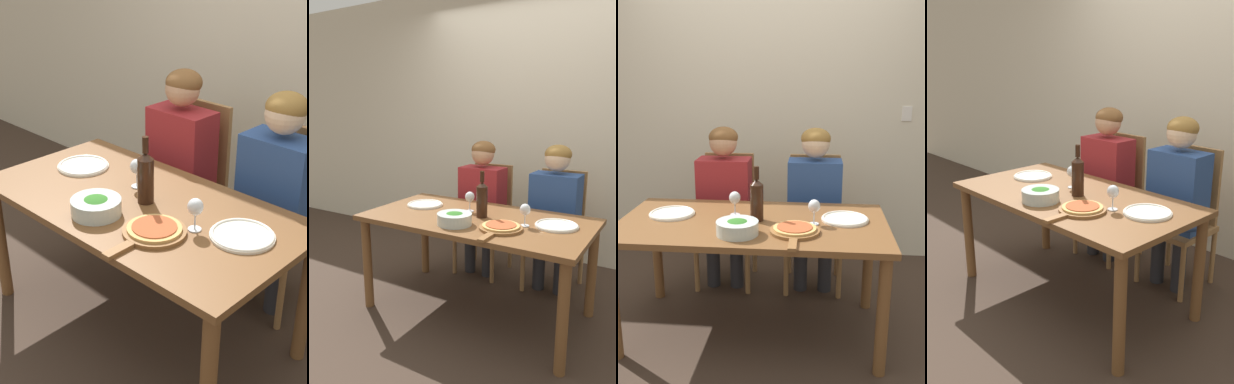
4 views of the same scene
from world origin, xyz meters
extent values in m
plane|color=#3D2D23|center=(0.00, 0.00, 0.00)|extent=(40.00, 40.00, 0.00)
cube|color=beige|center=(0.00, 1.33, 1.35)|extent=(10.00, 0.05, 2.70)
cube|color=brown|center=(0.00, 0.00, 0.71)|extent=(1.60, 0.84, 0.04)
cylinder|color=brown|center=(-0.74, -0.36, 0.35)|extent=(0.07, 0.07, 0.69)
cylinder|color=brown|center=(0.74, -0.36, 0.35)|extent=(0.07, 0.07, 0.69)
cylinder|color=brown|center=(-0.74, 0.36, 0.35)|extent=(0.07, 0.07, 0.69)
cylinder|color=brown|center=(0.74, 0.36, 0.35)|extent=(0.07, 0.07, 0.69)
cube|color=#9E7042|center=(-0.30, 0.66, 0.42)|extent=(0.42, 0.42, 0.04)
cube|color=#9E7042|center=(-0.30, 0.85, 0.71)|extent=(0.38, 0.03, 0.54)
cylinder|color=#9E7042|center=(-0.49, 0.47, 0.20)|extent=(0.04, 0.04, 0.40)
cylinder|color=#9E7042|center=(-0.11, 0.47, 0.20)|extent=(0.04, 0.04, 0.40)
cylinder|color=#9E7042|center=(-0.49, 0.85, 0.20)|extent=(0.04, 0.04, 0.40)
cylinder|color=#9E7042|center=(-0.11, 0.85, 0.20)|extent=(0.04, 0.04, 0.40)
cube|color=#9E7042|center=(0.36, 0.66, 0.42)|extent=(0.42, 0.42, 0.04)
cube|color=#9E7042|center=(0.36, 0.85, 0.71)|extent=(0.38, 0.03, 0.54)
cylinder|color=#9E7042|center=(0.17, 0.47, 0.20)|extent=(0.04, 0.04, 0.40)
cylinder|color=#9E7042|center=(0.55, 0.47, 0.20)|extent=(0.04, 0.04, 0.40)
cylinder|color=#9E7042|center=(0.17, 0.85, 0.20)|extent=(0.04, 0.04, 0.40)
cylinder|color=#9E7042|center=(0.55, 0.85, 0.20)|extent=(0.04, 0.04, 0.40)
cylinder|color=#28282D|center=(-0.39, 0.58, 0.22)|extent=(0.10, 0.10, 0.44)
cylinder|color=#28282D|center=(-0.21, 0.58, 0.22)|extent=(0.10, 0.10, 0.44)
cube|color=maroon|center=(-0.30, 0.64, 0.71)|extent=(0.38, 0.22, 0.54)
cylinder|color=maroon|center=(-0.50, 0.39, 0.56)|extent=(0.07, 0.31, 0.14)
cylinder|color=maroon|center=(-0.10, 0.39, 0.56)|extent=(0.07, 0.31, 0.14)
sphere|color=tan|center=(-0.30, 0.64, 1.10)|extent=(0.20, 0.20, 0.20)
ellipsoid|color=brown|center=(-0.30, 0.65, 1.13)|extent=(0.21, 0.21, 0.15)
cylinder|color=#28282D|center=(0.27, 0.58, 0.22)|extent=(0.10, 0.10, 0.44)
cylinder|color=#28282D|center=(0.45, 0.58, 0.22)|extent=(0.10, 0.10, 0.44)
cube|color=navy|center=(0.36, 0.64, 0.71)|extent=(0.38, 0.22, 0.54)
cylinder|color=navy|center=(0.16, 0.39, 0.56)|extent=(0.07, 0.31, 0.14)
cylinder|color=navy|center=(0.56, 0.39, 0.56)|extent=(0.07, 0.31, 0.14)
sphere|color=beige|center=(0.36, 0.64, 1.10)|extent=(0.20, 0.20, 0.20)
ellipsoid|color=olive|center=(0.36, 0.65, 1.13)|extent=(0.21, 0.21, 0.15)
cylinder|color=black|center=(0.03, 0.02, 0.84)|extent=(0.08, 0.08, 0.22)
cone|color=black|center=(0.03, 0.02, 0.97)|extent=(0.08, 0.08, 0.03)
cylinder|color=black|center=(0.03, 0.02, 1.02)|extent=(0.03, 0.03, 0.08)
cylinder|color=silver|center=(-0.05, -0.23, 0.77)|extent=(0.23, 0.23, 0.08)
ellipsoid|color=#2D6B23|center=(-0.05, -0.23, 0.77)|extent=(0.19, 0.19, 0.08)
cylinder|color=silver|center=(-0.51, 0.07, 0.73)|extent=(0.28, 0.28, 0.01)
torus|color=silver|center=(-0.51, 0.07, 0.74)|extent=(0.27, 0.27, 0.02)
cylinder|color=silver|center=(0.55, 0.07, 0.73)|extent=(0.28, 0.28, 0.01)
torus|color=silver|center=(0.55, 0.07, 0.74)|extent=(0.27, 0.27, 0.02)
cylinder|color=brown|center=(0.26, -0.16, 0.74)|extent=(0.28, 0.28, 0.02)
cube|color=brown|center=(0.26, -0.37, 0.74)|extent=(0.04, 0.14, 0.02)
cylinder|color=tan|center=(0.26, -0.16, 0.75)|extent=(0.24, 0.24, 0.01)
cylinder|color=#AD4C28|center=(0.26, -0.16, 0.76)|extent=(0.20, 0.20, 0.01)
cylinder|color=silver|center=(-0.12, 0.11, 0.73)|extent=(0.06, 0.06, 0.01)
cylinder|color=silver|center=(-0.12, 0.11, 0.77)|extent=(0.01, 0.01, 0.07)
ellipsoid|color=silver|center=(-0.12, 0.11, 0.84)|extent=(0.07, 0.07, 0.08)
ellipsoid|color=maroon|center=(-0.12, 0.11, 0.83)|extent=(0.06, 0.06, 0.03)
cylinder|color=silver|center=(0.37, -0.02, 0.73)|extent=(0.06, 0.06, 0.01)
cylinder|color=silver|center=(0.37, -0.02, 0.77)|extent=(0.01, 0.01, 0.07)
ellipsoid|color=silver|center=(0.37, -0.02, 0.84)|extent=(0.07, 0.07, 0.08)
ellipsoid|color=maroon|center=(0.37, -0.02, 0.83)|extent=(0.06, 0.06, 0.03)
camera|label=1|loc=(1.64, -1.58, 1.90)|focal=50.00mm
camera|label=2|loc=(1.22, -2.24, 1.49)|focal=35.00mm
camera|label=3|loc=(0.37, -2.51, 1.60)|focal=42.00mm
camera|label=4|loc=(2.03, -1.85, 1.62)|focal=42.00mm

